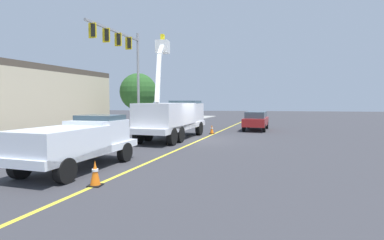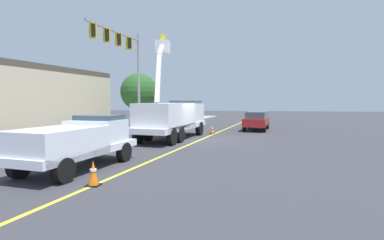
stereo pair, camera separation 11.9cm
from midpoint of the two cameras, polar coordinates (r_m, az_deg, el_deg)
The scene contains 10 objects.
ground at distance 20.48m, azimuth 1.33°, elevation -3.84°, with size 120.00×120.00×0.00m, color #38383D.
sidewalk_far_side at distance 24.00m, azimuth -17.22°, elevation -2.75°, with size 60.00×3.60×0.12m, color #9E9E99.
lane_centre_stripe at distance 20.48m, azimuth 1.33°, elevation -3.83°, with size 50.00×0.16×0.01m, color yellow.
utility_bucket_truck at distance 21.14m, azimuth -3.86°, elevation 0.80°, with size 8.48×3.69×7.52m.
service_pickup_truck at distance 12.52m, azimuth -21.11°, elevation -3.73°, with size 5.85×2.91×2.06m.
passing_minivan at distance 27.92m, azimuth 11.96°, elevation 0.09°, with size 5.03×2.59×1.69m.
traffic_cone_leading at distance 10.06m, azimuth -18.25°, elevation -9.61°, with size 0.40×0.40×0.81m.
traffic_cone_mid_front at distance 24.36m, azimuth 3.66°, elevation -1.77°, with size 0.40×0.40×0.75m.
traffic_signal_mast at distance 25.20m, azimuth -12.94°, elevation 11.87°, with size 7.18×1.33×8.57m.
street_tree_right at distance 30.53m, azimuth -10.28°, elevation 5.28°, with size 3.69×3.69×5.42m.
Camera 1 is at (-20.11, -2.87, 2.68)m, focal length 28.06 mm.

